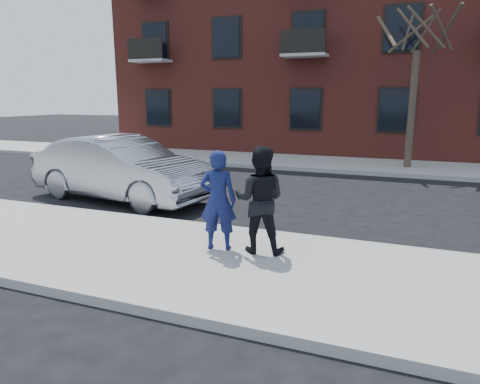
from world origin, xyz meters
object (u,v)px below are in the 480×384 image
at_px(street_tree, 420,15).
at_px(man_hoodie, 218,200).
at_px(silver_sedan, 121,169).
at_px(man_peacoat, 260,200).

distance_m(street_tree, man_hoodie, 12.02).
bearing_deg(street_tree, man_hoodie, -105.63).
bearing_deg(silver_sedan, man_hoodie, -116.24).
xyz_separation_m(street_tree, man_peacoat, (-2.30, -10.60, -4.48)).
height_order(man_hoodie, man_peacoat, man_peacoat).
xyz_separation_m(street_tree, silver_sedan, (-7.13, -7.80, -4.67)).
xyz_separation_m(silver_sedan, man_peacoat, (4.84, -2.80, 0.19)).
bearing_deg(silver_sedan, man_peacoat, -111.01).
relative_size(street_tree, man_peacoat, 3.79).
bearing_deg(man_peacoat, man_hoodie, 1.06).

